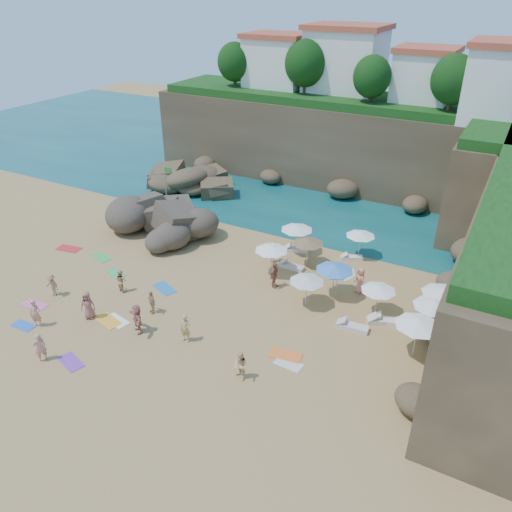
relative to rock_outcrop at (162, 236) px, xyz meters
The scene contains 50 objects.
ground 9.89m from the rock_outcrop, 33.59° to the right, with size 120.00×120.00×0.00m, color tan.
seawater 25.88m from the rock_outcrop, 71.44° to the left, with size 120.00×120.00×0.00m, color #0C4751.
cliff_back 22.41m from the rock_outcrop, 62.34° to the left, with size 44.00×8.00×8.00m, color brown.
rock_promontory 10.89m from the rock_outcrop, 104.71° to the left, with size 12.00×7.00×2.00m, color brown, non-canonical shape.
clifftop_buildings 25.78m from the rock_outcrop, 61.14° to the left, with size 28.48×9.48×7.00m.
clifftop_trees 22.21m from the rock_outcrop, 47.19° to the left, with size 35.60×23.82×4.40m.
marina_masts 26.06m from the rock_outcrop, 108.62° to the left, with size 3.10×0.10×6.00m.
rock_outcrop is the anchor object (origin of this frame).
flag_pole 6.19m from the rock_outcrop, 121.81° to the left, with size 0.81×0.18×4.19m.
parasol_0 10.96m from the rock_outcrop, ahead, with size 2.40×2.40×2.27m.
parasol_1 11.48m from the rock_outcrop, 14.02° to the left, with size 2.47×2.47×2.33m.
parasol_2 16.09m from the rock_outcrop, ahead, with size 2.41×2.41×2.28m.
parasol_3 16.19m from the rock_outcrop, 16.09° to the left, with size 2.22×2.22×2.10m.
parasol_4 22.59m from the rock_outcrop, ahead, with size 2.57×2.57×2.43m.
parasol_6 12.73m from the rock_outcrop, ahead, with size 2.31×2.31×2.18m.
parasol_7 19.06m from the rock_outcrop, ahead, with size 2.20×2.20×2.08m.
parasol_8 22.50m from the rock_outcrop, ahead, with size 2.46×2.46×2.32m.
parasol_9 15.09m from the rock_outcrop, 13.78° to the right, with size 2.28×2.28×2.15m.
parasol_10 15.89m from the rock_outcrop, ahead, with size 2.51×2.51×2.37m.
parasol_11 22.60m from the rock_outcrop, 13.44° to the right, with size 2.61×2.61×2.46m.
lounger_0 15.61m from the rock_outcrop, 13.93° to the left, with size 1.65×0.55×0.26m, color silver.
lounger_1 11.29m from the rock_outcrop, 14.70° to the left, with size 1.91×0.64×0.30m, color silver.
lounger_2 19.77m from the rock_outcrop, ahead, with size 1.94×0.65×0.30m, color silver.
lounger_3 11.71m from the rock_outcrop, ahead, with size 1.89×0.63×0.29m, color silver.
lounger_4 20.01m from the rock_outcrop, ahead, with size 2.02×0.67×0.31m, color silver.
lounger_5 18.64m from the rock_outcrop, 14.18° to the right, with size 1.96×0.65×0.30m, color silver.
towel_0 13.96m from the rock_outcrop, 89.26° to the right, with size 1.51×0.76×0.03m, color blue.
towel_1 12.14m from the rock_outcrop, 95.09° to the right, with size 1.75×0.88×0.03m, color pink.
towel_2 11.92m from the rock_outcrop, 68.28° to the right, with size 1.84×0.92×0.03m, color #FFA728.
towel_3 5.51m from the rock_outcrop, 109.04° to the right, with size 1.66×0.83×0.03m, color green.
towel_5 11.87m from the rock_outcrop, 65.86° to the right, with size 1.70×0.85×0.03m, color white.
towel_6 15.88m from the rock_outcrop, 70.49° to the right, with size 1.71×0.86×0.03m, color purple.
towel_7 7.40m from the rock_outcrop, 133.33° to the right, with size 1.91×0.96×0.03m, color red.
towel_8 8.22m from the rock_outcrop, 51.06° to the right, with size 1.86×0.93×0.03m, color #2172B4.
towel_10 17.83m from the rock_outcrop, 29.27° to the right, with size 1.86×0.93×0.03m, color orange.
towel_11 6.56m from the rock_outcrop, 82.52° to the right, with size 1.62×0.81×0.03m, color green.
towel_13 18.54m from the rock_outcrop, 30.18° to the right, with size 1.57×0.79×0.03m, color silver.
person_stand_0 13.60m from the rock_outcrop, 85.68° to the right, with size 0.68×0.45×1.87m, color tan.
person_stand_1 8.52m from the rock_outcrop, 70.50° to the right, with size 0.78×0.61×1.60m, color tan.
person_stand_2 10.06m from the rock_outcrop, ahead, with size 1.09×0.45×1.69m, color tan.
person_stand_3 12.05m from the rock_outcrop, 12.46° to the right, with size 1.13×0.47×1.92m, color #9C5C4E.
person_stand_4 17.14m from the rock_outcrop, ahead, with size 0.92×0.50×1.88m, color tan.
person_stand_5 1.51m from the rock_outcrop, 144.72° to the left, with size 1.51×0.43×1.63m, color tan.
person_stand_6 16.04m from the rock_outcrop, 76.39° to the right, with size 0.66×0.43×1.80m, color tan.
person_lie_0 10.69m from the rock_outcrop, 94.39° to the right, with size 1.02×1.58×0.42m, color #A47552.
person_lie_1 10.99m from the rock_outcrop, 55.20° to the right, with size 0.92×1.57×0.38m, color tan.
person_lie_2 11.81m from the rock_outcrop, 74.37° to the right, with size 0.90×1.84×0.49m, color #95574A.
person_lie_3 12.96m from the rock_outcrop, 58.25° to the right, with size 1.74×1.88×0.50m, color tan.
person_lie_4 14.29m from the rock_outcrop, 46.37° to the right, with size 0.64×1.75×0.42m, color tan.
person_lie_5 18.39m from the rock_outcrop, 39.01° to the right, with size 0.82×1.68×0.64m, color #F1C489.
Camera 1 is at (16.40, -23.36, 18.63)m, focal length 35.00 mm.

